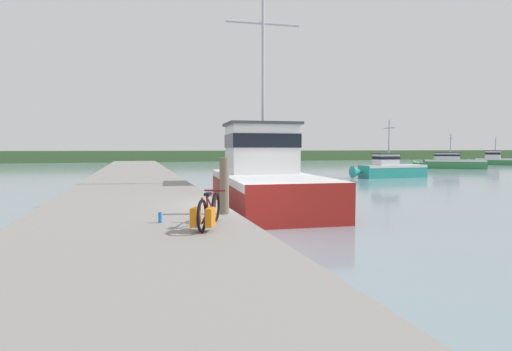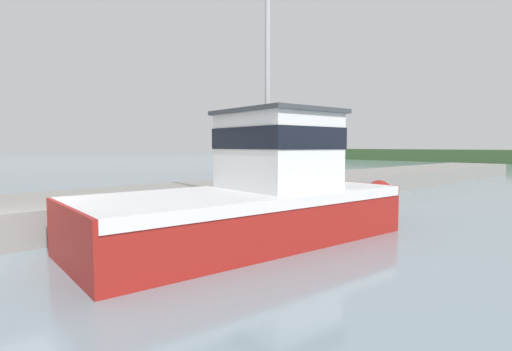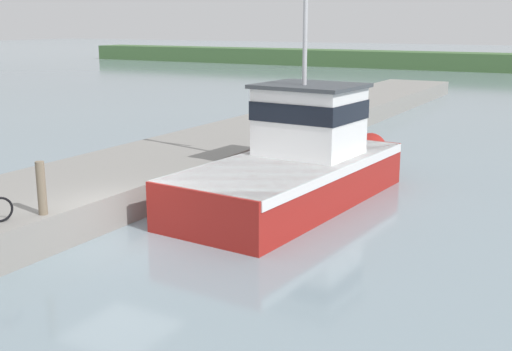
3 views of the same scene
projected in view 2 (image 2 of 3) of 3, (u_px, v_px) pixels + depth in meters
name	position (u px, v px, depth m)	size (l,w,h in m)	color
fishing_boat_main	(260.00, 194.00, 11.17)	(4.36, 10.91, 9.29)	maroon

